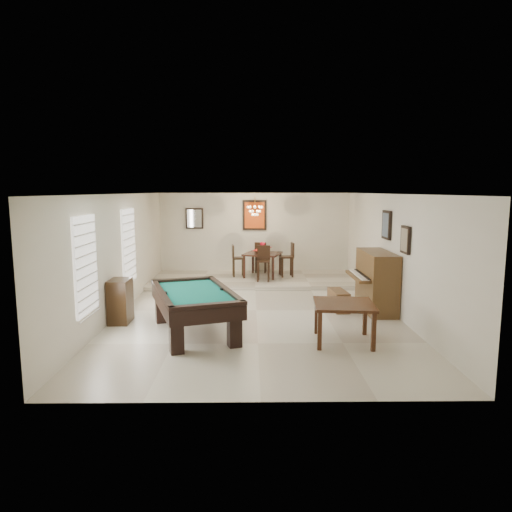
{
  "coord_description": "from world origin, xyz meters",
  "views": [
    {
      "loc": [
        -0.13,
        -9.98,
        2.67
      ],
      "look_at": [
        0.0,
        0.6,
        1.15
      ],
      "focal_mm": 32.0,
      "sensor_mm": 36.0,
      "label": 1
    }
  ],
  "objects_px": {
    "dining_table": "(263,263)",
    "dining_chair_east": "(287,260)",
    "square_table": "(343,322)",
    "dining_chair_south": "(263,264)",
    "pool_table": "(195,313)",
    "piano_bench": "(338,300)",
    "flower_vase": "(263,245)",
    "dining_chair_west": "(238,261)",
    "dining_chair_north": "(261,257)",
    "upright_piano": "(370,281)",
    "apothecary_chest": "(120,301)",
    "chandelier": "(255,207)"
  },
  "relations": [
    {
      "from": "dining_chair_north",
      "to": "apothecary_chest",
      "type": "bearing_deg",
      "value": 66.34
    },
    {
      "from": "dining_table",
      "to": "pool_table",
      "type": "bearing_deg",
      "value": -105.39
    },
    {
      "from": "pool_table",
      "to": "piano_bench",
      "type": "xyz_separation_m",
      "value": [
        3.04,
        1.68,
        -0.18
      ]
    },
    {
      "from": "flower_vase",
      "to": "dining_chair_west",
      "type": "xyz_separation_m",
      "value": [
        -0.73,
        0.02,
        -0.46
      ]
    },
    {
      "from": "square_table",
      "to": "dining_chair_south",
      "type": "distance_m",
      "value": 5.1
    },
    {
      "from": "dining_table",
      "to": "dining_chair_east",
      "type": "relative_size",
      "value": 0.98
    },
    {
      "from": "apothecary_chest",
      "to": "dining_chair_east",
      "type": "distance_m",
      "value": 5.75
    },
    {
      "from": "piano_bench",
      "to": "dining_chair_north",
      "type": "bearing_deg",
      "value": 111.78
    },
    {
      "from": "square_table",
      "to": "chandelier",
      "type": "bearing_deg",
      "value": 105.75
    },
    {
      "from": "square_table",
      "to": "piano_bench",
      "type": "distance_m",
      "value": 2.24
    },
    {
      "from": "apothecary_chest",
      "to": "pool_table",
      "type": "bearing_deg",
      "value": -24.83
    },
    {
      "from": "pool_table",
      "to": "dining_chair_south",
      "type": "relative_size",
      "value": 2.39
    },
    {
      "from": "upright_piano",
      "to": "dining_table",
      "type": "height_order",
      "value": "upright_piano"
    },
    {
      "from": "dining_chair_north",
      "to": "dining_chair_west",
      "type": "relative_size",
      "value": 1.01
    },
    {
      "from": "dining_table",
      "to": "chandelier",
      "type": "relative_size",
      "value": 1.67
    },
    {
      "from": "flower_vase",
      "to": "dining_chair_east",
      "type": "height_order",
      "value": "flower_vase"
    },
    {
      "from": "dining_table",
      "to": "dining_chair_south",
      "type": "bearing_deg",
      "value": -89.62
    },
    {
      "from": "dining_chair_east",
      "to": "upright_piano",
      "type": "bearing_deg",
      "value": 19.77
    },
    {
      "from": "pool_table",
      "to": "flower_vase",
      "type": "xyz_separation_m",
      "value": [
        1.41,
        5.12,
        0.65
      ]
    },
    {
      "from": "apothecary_chest",
      "to": "dining_table",
      "type": "relative_size",
      "value": 0.89
    },
    {
      "from": "dining_chair_east",
      "to": "flower_vase",
      "type": "bearing_deg",
      "value": -96.31
    },
    {
      "from": "dining_table",
      "to": "flower_vase",
      "type": "bearing_deg",
      "value": 0.0
    },
    {
      "from": "pool_table",
      "to": "square_table",
      "type": "xyz_separation_m",
      "value": [
        2.7,
        -0.52,
        -0.04
      ]
    },
    {
      "from": "upright_piano",
      "to": "dining_chair_north",
      "type": "relative_size",
      "value": 1.65
    },
    {
      "from": "dining_chair_north",
      "to": "chandelier",
      "type": "relative_size",
      "value": 1.61
    },
    {
      "from": "piano_bench",
      "to": "dining_chair_north",
      "type": "distance_m",
      "value": 4.48
    },
    {
      "from": "square_table",
      "to": "dining_chair_west",
      "type": "relative_size",
      "value": 1.08
    },
    {
      "from": "dining_chair_west",
      "to": "chandelier",
      "type": "distance_m",
      "value": 1.7
    },
    {
      "from": "dining_chair_north",
      "to": "dining_chair_west",
      "type": "bearing_deg",
      "value": 51.3
    },
    {
      "from": "dining_chair_north",
      "to": "upright_piano",
      "type": "bearing_deg",
      "value": 125.8
    },
    {
      "from": "pool_table",
      "to": "dining_chair_west",
      "type": "distance_m",
      "value": 5.2
    },
    {
      "from": "square_table",
      "to": "apothecary_chest",
      "type": "height_order",
      "value": "apothecary_chest"
    },
    {
      "from": "dining_chair_west",
      "to": "dining_chair_north",
      "type": "bearing_deg",
      "value": -51.42
    },
    {
      "from": "dining_chair_south",
      "to": "dining_chair_west",
      "type": "distance_m",
      "value": 1.04
    },
    {
      "from": "square_table",
      "to": "dining_chair_west",
      "type": "distance_m",
      "value": 6.02
    },
    {
      "from": "chandelier",
      "to": "upright_piano",
      "type": "bearing_deg",
      "value": -51.74
    },
    {
      "from": "square_table",
      "to": "dining_chair_east",
      "type": "distance_m",
      "value": 5.66
    },
    {
      "from": "piano_bench",
      "to": "apothecary_chest",
      "type": "xyz_separation_m",
      "value": [
        -4.64,
        -0.94,
        0.22
      ]
    },
    {
      "from": "dining_table",
      "to": "dining_chair_north",
      "type": "distance_m",
      "value": 0.71
    },
    {
      "from": "dining_chair_south",
      "to": "dining_chair_west",
      "type": "bearing_deg",
      "value": 139.42
    },
    {
      "from": "upright_piano",
      "to": "piano_bench",
      "type": "bearing_deg",
      "value": 176.48
    },
    {
      "from": "square_table",
      "to": "dining_chair_south",
      "type": "bearing_deg",
      "value": 104.57
    },
    {
      "from": "flower_vase",
      "to": "dining_chair_west",
      "type": "relative_size",
      "value": 0.22
    },
    {
      "from": "pool_table",
      "to": "apothecary_chest",
      "type": "height_order",
      "value": "apothecary_chest"
    },
    {
      "from": "chandelier",
      "to": "dining_chair_north",
      "type": "bearing_deg",
      "value": 78.55
    },
    {
      "from": "dining_table",
      "to": "chandelier",
      "type": "height_order",
      "value": "chandelier"
    },
    {
      "from": "dining_chair_north",
      "to": "dining_table",
      "type": "bearing_deg",
      "value": 99.27
    },
    {
      "from": "apothecary_chest",
      "to": "dining_chair_north",
      "type": "xyz_separation_m",
      "value": [
        2.98,
        5.09,
        0.16
      ]
    },
    {
      "from": "upright_piano",
      "to": "dining_chair_west",
      "type": "xyz_separation_m",
      "value": [
        -3.03,
        3.5,
        -0.07
      ]
    },
    {
      "from": "pool_table",
      "to": "dining_table",
      "type": "relative_size",
      "value": 2.39
    }
  ]
}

